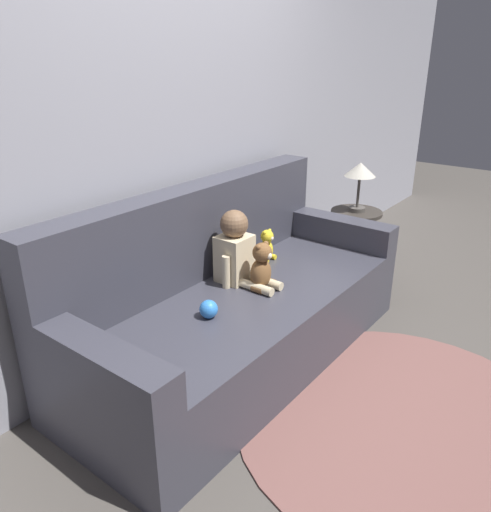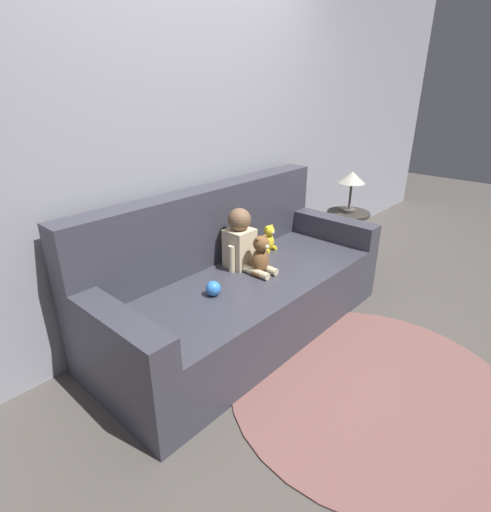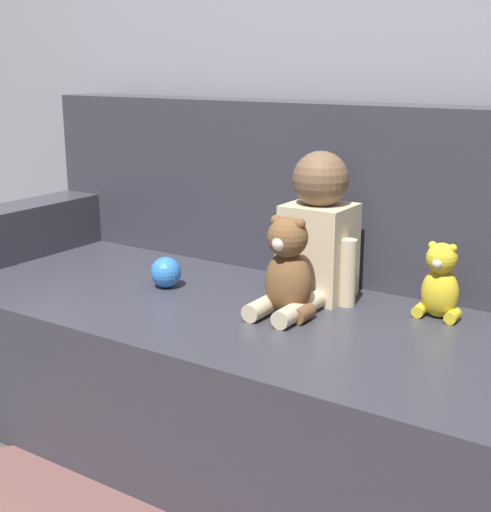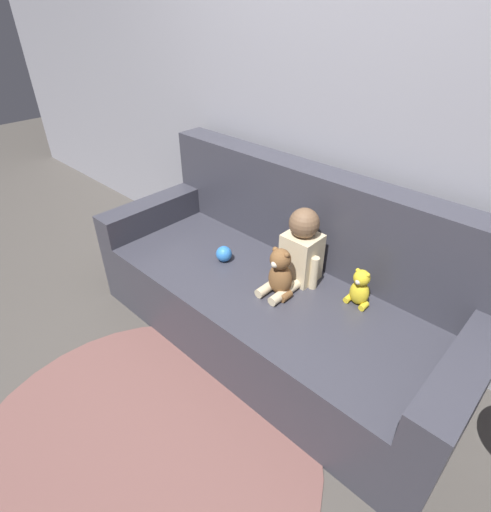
% 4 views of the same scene
% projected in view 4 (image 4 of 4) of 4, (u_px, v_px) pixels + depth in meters
% --- Properties ---
extents(ground_plane, '(12.00, 12.00, 0.00)m').
position_uv_depth(ground_plane, '(270.00, 338.00, 2.37)').
color(ground_plane, '#4C4742').
extents(wall_back, '(8.00, 0.05, 2.60)m').
position_uv_depth(wall_back, '(348.00, 93.00, 1.97)').
color(wall_back, '#93939E').
rests_on(wall_back, ground_plane).
extents(couch, '(2.11, 0.87, 0.95)m').
position_uv_depth(couch, '(280.00, 291.00, 2.24)').
color(couch, '#383842').
rests_on(couch, ground_plane).
extents(person_baby, '(0.25, 0.37, 0.41)m').
position_uv_depth(person_baby, '(300.00, 251.00, 2.06)').
color(person_baby, beige).
rests_on(person_baby, couch).
extents(teddy_bear_brown, '(0.16, 0.12, 0.27)m').
position_uv_depth(teddy_bear_brown, '(280.00, 273.00, 1.99)').
color(teddy_bear_brown, brown).
rests_on(teddy_bear_brown, couch).
extents(plush_toy_side, '(0.12, 0.09, 0.20)m').
position_uv_depth(plush_toy_side, '(360.00, 288.00, 1.93)').
color(plush_toy_side, yellow).
rests_on(plush_toy_side, couch).
extents(toy_ball, '(0.09, 0.09, 0.09)m').
position_uv_depth(toy_ball, '(224.00, 254.00, 2.28)').
color(toy_ball, '#337FDB').
rests_on(toy_ball, couch).
extents(floor_rug, '(1.60, 1.60, 0.01)m').
position_uv_depth(floor_rug, '(143.00, 450.00, 1.79)').
color(floor_rug, brown).
rests_on(floor_rug, ground_plane).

